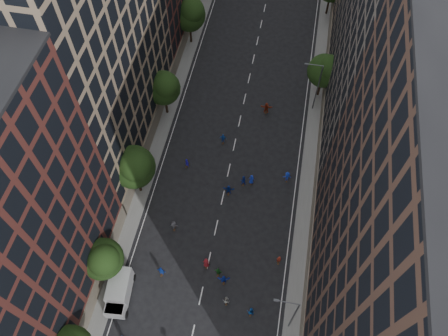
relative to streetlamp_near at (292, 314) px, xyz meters
name	(u,v)px	position (x,y,z in m)	size (l,w,h in m)	color
ground	(239,123)	(-10.37, 28.00, -5.17)	(240.00, 240.00, 0.00)	black
sidewalk_left	(175,77)	(-22.37, 35.50, -5.09)	(4.00, 105.00, 0.15)	slate
sidewalk_right	(322,98)	(1.63, 35.50, -5.09)	(4.00, 105.00, 0.15)	slate
bldg_left_b	(76,42)	(-29.37, 23.00, 11.83)	(14.00, 26.00, 34.00)	#957C61
bldg_right_a	(422,258)	(8.63, 3.00, 12.83)	(14.00, 30.00, 36.00)	#4E3429
bldg_right_b	(405,35)	(8.63, 32.00, 11.33)	(14.00, 28.00, 33.00)	#5E554D
tree_left_1	(103,259)	(-21.39, 1.86, 0.38)	(4.80, 4.80, 8.21)	black
tree_left_2	(134,167)	(-21.36, 13.83, 1.19)	(5.60, 5.60, 9.45)	black
tree_left_3	(164,87)	(-21.38, 27.85, 0.65)	(5.00, 5.00, 8.58)	black
tree_left_4	(190,14)	(-21.37, 43.84, 0.93)	(5.40, 5.40, 9.08)	black
tree_right_a	(326,70)	(1.02, 35.85, 0.46)	(5.00, 5.00, 8.39)	black
streetlamp_near	(292,314)	(0.00, 0.00, 0.00)	(2.64, 0.22, 9.06)	#595B60
streetlamp_far	(317,85)	(0.00, 33.00, 0.00)	(2.64, 0.22, 9.06)	#595B60
cargo_van	(119,292)	(-19.68, -0.27, -3.65)	(3.05, 5.62, 2.88)	#B8B8BB
skater_2	(251,311)	(-4.29, 0.59, -4.29)	(0.85, 0.66, 1.76)	#134AA0
skater_4	(161,271)	(-15.60, 3.22, -4.25)	(1.08, 0.45, 1.84)	#1438A4
skater_5	(224,279)	(-8.04, 3.67, -4.34)	(1.54, 0.49, 1.67)	#142BA3
skater_6	(206,263)	(-10.52, 5.28, -4.24)	(0.90, 0.59, 1.85)	maroon
skater_7	(279,259)	(-1.87, 7.44, -4.40)	(0.56, 0.37, 1.54)	#A62C1B
skater_8	(226,300)	(-7.30, 1.32, -4.35)	(0.80, 0.62, 1.64)	#BABBB7
skater_9	(174,226)	(-15.65, 9.38, -4.33)	(1.08, 0.62, 1.67)	#404045
skater_10	(218,272)	(-8.84, 4.45, -4.29)	(1.03, 0.43, 1.77)	#1B5B1E
skater_11	(229,190)	(-9.73, 15.88, -4.33)	(1.56, 0.50, 1.69)	navy
skater_12	(252,179)	(-6.95, 18.08, -4.31)	(0.84, 0.55, 1.72)	#172FBC
skater_13	(187,163)	(-16.26, 19.06, -4.34)	(0.60, 0.40, 1.66)	#1F16B9
skater_14	(243,180)	(-8.05, 17.71, -4.30)	(0.84, 0.66, 1.73)	navy
skater_15	(287,177)	(-2.22, 19.44, -4.31)	(1.11, 0.64, 1.72)	#1631BA
skater_16	(223,139)	(-12.06, 24.12, -4.29)	(1.03, 0.43, 1.77)	blue
skater_17	(266,108)	(-6.71, 30.96, -4.20)	(1.80, 0.57, 1.94)	#9A3119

